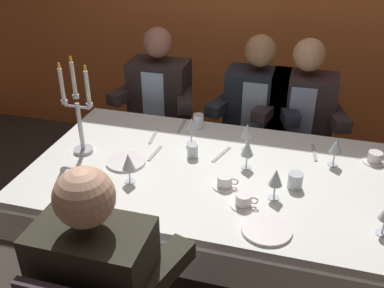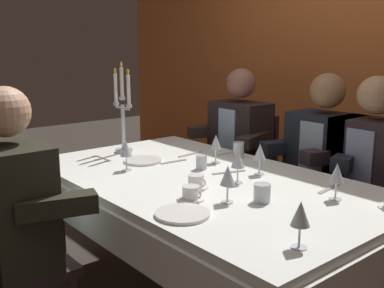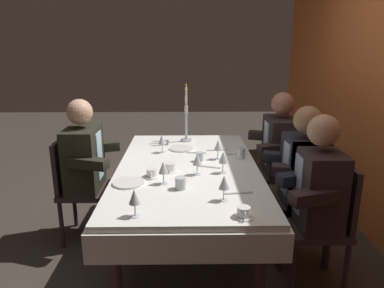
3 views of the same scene
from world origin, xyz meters
The scene contains 26 objects.
back_wall centered at (0.00, 1.66, 1.35)m, with size 6.00×0.12×2.70m, color orange.
dining_table centered at (0.00, 0.00, 0.62)m, with size 1.94×1.14×0.74m.
candelabra centered at (-0.74, -0.01, 0.97)m, with size 0.19×0.11×0.56m.
dinner_plate_0 centered at (0.35, -0.41, 0.75)m, with size 0.22×0.22×0.01m, color white.
dinner_plate_1 centered at (-0.46, -0.06, 0.75)m, with size 0.22×0.22×0.01m, color white.
wine_glass_0 centered at (0.15, 0.26, 0.85)m, with size 0.07×0.07×0.16m.
wine_glass_1 centered at (0.35, -0.17, 0.85)m, with size 0.07×0.07×0.16m.
wine_glass_2 centered at (-0.36, -0.22, 0.86)m, with size 0.07×0.07×0.16m.
wine_glass_3 centered at (0.63, 0.22, 0.85)m, with size 0.07×0.07×0.16m.
wine_glass_4 centered at (-0.17, 0.25, 0.85)m, with size 0.07×0.07×0.16m.
wine_glass_5 centered at (0.18, 0.07, 0.86)m, with size 0.07×0.07×0.16m.
wine_glass_6 centered at (0.83, -0.30, 0.85)m, with size 0.07×0.07×0.16m.
water_tumbler_0 centered at (-0.18, 0.45, 0.79)m, with size 0.07×0.07×0.09m, color silver.
water_tumbler_1 centered at (0.44, -0.05, 0.78)m, with size 0.07×0.07×0.08m, color silver.
water_tumbler_2 centered at (-0.12, 0.10, 0.78)m, with size 0.06×0.06×0.08m, color silver.
coffee_cup_0 centered at (0.22, -0.26, 0.77)m, with size 0.13×0.12×0.06m.
coffee_cup_2 centered at (0.11, -0.13, 0.77)m, with size 0.13×0.12×0.06m.
knife_0 centered at (-0.29, 0.43, 0.74)m, with size 0.19×0.02×0.01m, color #B7B7BC.
fork_1 centered at (-0.34, 0.08, 0.74)m, with size 0.17×0.02×0.01m, color #B7B7BC.
knife_2 centered at (0.03, 0.16, 0.74)m, with size 0.19×0.02×0.01m, color #B7B7BC.
knife_3 centered at (0.53, 0.33, 0.74)m, with size 0.19×0.02×0.01m, color #B7B7BC.
knife_4 centered at (-0.42, 0.26, 0.74)m, with size 0.19×0.02×0.01m, color #B7B7BC.
seated_diner_0 centered at (-0.59, 0.89, 0.74)m, with size 0.63×0.48×1.24m.
seated_diner_1 centered at (-0.22, -0.89, 0.74)m, with size 0.63×0.48×1.24m.
seated_diner_2 centered at (0.12, 0.89, 0.74)m, with size 0.63×0.48×1.24m.
seated_diner_3 centered at (0.43, 0.89, 0.74)m, with size 0.63×0.48×1.24m.
Camera 2 is at (1.69, -1.48, 1.40)m, focal length 42.91 mm.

